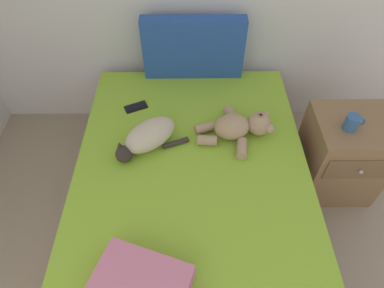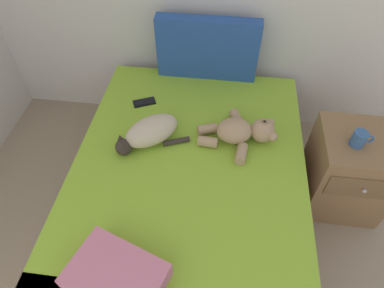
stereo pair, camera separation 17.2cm
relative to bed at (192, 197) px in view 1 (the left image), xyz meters
The scene contains 8 objects.
bed is the anchor object (origin of this frame).
patterned_cushion 1.02m from the bed, 88.78° to the left, with size 0.70×0.10×0.44m.
cat 0.47m from the bed, 141.71° to the left, with size 0.42×0.37×0.15m.
teddy_bear 0.53m from the bed, 44.47° to the left, with size 0.48×0.42×0.16m.
cell_phone 0.70m from the bed, 124.65° to the left, with size 0.16×0.13×0.01m.
throw_pillow 0.75m from the bed, 109.30° to the right, with size 0.40×0.28×0.11m, color #D1728C.
nightstand 1.04m from the bed, 15.49° to the left, with size 0.48×0.46×0.62m.
mug 1.04m from the bed, 14.21° to the left, with size 0.12×0.08×0.09m.
Camera 1 is at (1.58, 2.18, 2.02)m, focal length 30.82 mm.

